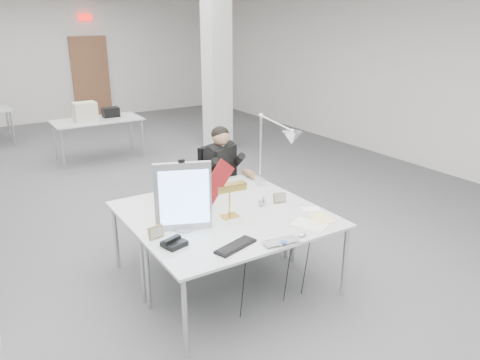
% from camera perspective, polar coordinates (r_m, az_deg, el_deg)
% --- Properties ---
extents(room_shell, '(10.04, 14.04, 3.24)m').
position_cam_1_polar(room_shell, '(6.27, -12.06, 10.87)').
color(room_shell, '#505153').
rests_on(room_shell, ground).
extents(desk_main, '(1.80, 0.90, 0.02)m').
position_cam_1_polar(desk_main, '(4.24, 1.08, -6.22)').
color(desk_main, silver).
rests_on(desk_main, room_shell).
extents(desk_second, '(1.80, 0.90, 0.02)m').
position_cam_1_polar(desk_second, '(4.96, -4.61, -2.40)').
color(desk_second, silver).
rests_on(desk_second, room_shell).
extents(bg_desk_a, '(1.60, 0.80, 0.02)m').
position_cam_1_polar(bg_desk_a, '(9.18, -17.04, 6.99)').
color(bg_desk_a, silver).
rests_on(bg_desk_a, room_shell).
extents(office_chair, '(0.67, 0.67, 1.05)m').
position_cam_1_polar(office_chair, '(5.84, -2.51, -1.20)').
color(office_chair, black).
rests_on(office_chair, room_shell).
extents(seated_person, '(0.73, 0.80, 0.98)m').
position_cam_1_polar(seated_person, '(5.68, -2.31, 2.18)').
color(seated_person, black).
rests_on(seated_person, office_chair).
extents(monitor, '(0.49, 0.23, 0.63)m').
position_cam_1_polar(monitor, '(4.16, -6.97, -2.02)').
color(monitor, '#AAAAAF').
rests_on(monitor, desk_main).
extents(pennant, '(0.44, 0.05, 0.47)m').
position_cam_1_polar(pennant, '(4.23, -3.09, -0.59)').
color(pennant, maroon).
rests_on(pennant, monitor).
extents(keyboard, '(0.42, 0.25, 0.02)m').
position_cam_1_polar(keyboard, '(3.93, -0.54, -8.07)').
color(keyboard, black).
rests_on(keyboard, desk_main).
extents(laptop, '(0.34, 0.24, 0.03)m').
position_cam_1_polar(laptop, '(3.97, 5.35, -7.78)').
color(laptop, silver).
rests_on(laptop, desk_main).
extents(mouse, '(0.09, 0.06, 0.04)m').
position_cam_1_polar(mouse, '(4.14, 7.57, -6.61)').
color(mouse, silver).
rests_on(mouse, desk_main).
extents(bankers_lamp, '(0.30, 0.14, 0.33)m').
position_cam_1_polar(bankers_lamp, '(4.43, -1.29, -2.54)').
color(bankers_lamp, '#B67B38').
rests_on(bankers_lamp, desk_main).
extents(desk_phone, '(0.21, 0.20, 0.04)m').
position_cam_1_polar(desk_phone, '(3.98, -8.02, -7.67)').
color(desk_phone, black).
rests_on(desk_phone, desk_main).
extents(picture_frame_left, '(0.15, 0.06, 0.11)m').
position_cam_1_polar(picture_frame_left, '(4.12, -10.23, -6.29)').
color(picture_frame_left, '#A98048').
rests_on(picture_frame_left, desk_main).
extents(picture_frame_right, '(0.14, 0.07, 0.11)m').
position_cam_1_polar(picture_frame_right, '(4.83, 4.83, -2.17)').
color(picture_frame_right, olive).
rests_on(picture_frame_right, desk_main).
extents(desk_clock, '(0.11, 0.07, 0.11)m').
position_cam_1_polar(desk_clock, '(4.74, 2.74, -2.57)').
color(desk_clock, '#AEAEB2').
rests_on(desk_clock, desk_main).
extents(paper_stack_a, '(0.33, 0.38, 0.01)m').
position_cam_1_polar(paper_stack_a, '(4.37, 8.47, -5.42)').
color(paper_stack_a, white).
rests_on(paper_stack_a, desk_main).
extents(paper_stack_b, '(0.24, 0.28, 0.01)m').
position_cam_1_polar(paper_stack_b, '(4.52, 9.92, -4.61)').
color(paper_stack_b, '#F5DC92').
rests_on(paper_stack_b, desk_main).
extents(paper_stack_c, '(0.22, 0.20, 0.01)m').
position_cam_1_polar(paper_stack_c, '(4.72, 8.65, -3.54)').
color(paper_stack_c, white).
rests_on(paper_stack_c, desk_main).
extents(beige_monitor, '(0.37, 0.35, 0.34)m').
position_cam_1_polar(beige_monitor, '(4.82, -6.55, -0.77)').
color(beige_monitor, beige).
rests_on(beige_monitor, desk_second).
extents(architect_lamp, '(0.36, 0.77, 0.95)m').
position_cam_1_polar(architect_lamp, '(4.99, 4.16, 3.67)').
color(architect_lamp, silver).
rests_on(architect_lamp, desk_second).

